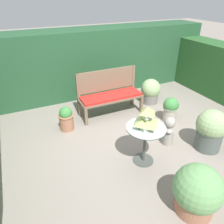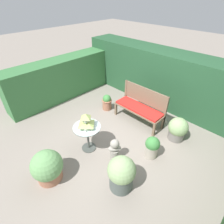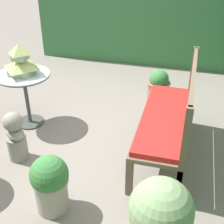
# 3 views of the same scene
# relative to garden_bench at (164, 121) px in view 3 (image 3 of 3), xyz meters

# --- Properties ---
(ground) EXTENTS (30.00, 30.00, 0.00)m
(ground) POSITION_rel_garden_bench_xyz_m (0.12, -0.91, -0.40)
(ground) COLOR gray
(foliage_hedge_left) EXTENTS (0.70, 3.50, 1.30)m
(foliage_hedge_left) POSITION_rel_garden_bench_xyz_m (-2.73, -0.76, 0.25)
(foliage_hedge_left) COLOR #38703D
(foliage_hedge_left) RESTS_ON ground
(garden_bench) EXTENTS (1.39, 0.48, 0.47)m
(garden_bench) POSITION_rel_garden_bench_xyz_m (0.00, 0.00, 0.00)
(garden_bench) COLOR brown
(garden_bench) RESTS_ON ground
(bench_backrest) EXTENTS (1.39, 0.06, 0.97)m
(bench_backrest) POSITION_rel_garden_bench_xyz_m (0.00, 0.22, 0.28)
(bench_backrest) COLOR brown
(bench_backrest) RESTS_ON ground
(patio_table) EXTENTS (0.61, 0.61, 0.65)m
(patio_table) POSITION_rel_garden_bench_xyz_m (-0.18, -1.64, 0.11)
(patio_table) COLOR #424742
(patio_table) RESTS_ON ground
(pagoda_birdhouse) EXTENTS (0.33, 0.33, 0.35)m
(pagoda_birdhouse) POSITION_rel_garden_bench_xyz_m (-0.18, -1.64, 0.40)
(pagoda_birdhouse) COLOR #B2BCA8
(pagoda_birdhouse) RESTS_ON patio_table
(garden_bust) EXTENTS (0.29, 0.32, 0.54)m
(garden_bust) POSITION_rel_garden_bench_xyz_m (0.46, -1.43, -0.13)
(garden_bust) COLOR gray
(garden_bust) RESTS_ON ground
(potted_plant_table_near) EXTENTS (0.32, 0.32, 0.54)m
(potted_plant_table_near) POSITION_rel_garden_bench_xyz_m (1.00, -0.81, -0.12)
(potted_plant_table_near) COLOR #ADA393
(potted_plant_table_near) RESTS_ON ground
(potted_plant_path_edge) EXTENTS (0.31, 0.31, 0.50)m
(potted_plant_path_edge) POSITION_rel_garden_bench_xyz_m (-1.06, -0.19, -0.15)
(potted_plant_path_edge) COLOR #9E664C
(potted_plant_path_edge) RESTS_ON ground
(potted_plant_patio_mid) EXTENTS (0.47, 0.47, 0.60)m
(potted_plant_patio_mid) POSITION_rel_garden_bench_xyz_m (1.12, 0.11, -0.10)
(potted_plant_patio_mid) COLOR slate
(potted_plant_patio_mid) RESTS_ON ground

